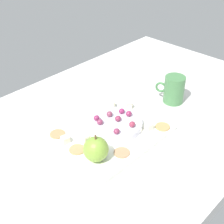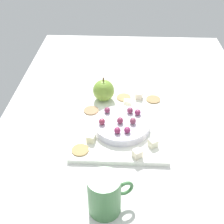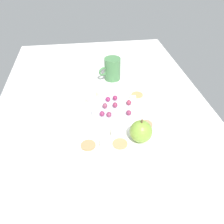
{
  "view_description": "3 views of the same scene",
  "coord_description": "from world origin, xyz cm",
  "views": [
    {
      "loc": [
        59.73,
        57.98,
        65.85
      ],
      "look_at": [
        0.08,
        1.65,
        10.8
      ],
      "focal_mm": 51.97,
      "sensor_mm": 36.0,
      "label": 1
    },
    {
      "loc": [
        -67.16,
        2.83,
        61.44
      ],
      "look_at": [
        2.55,
        6.03,
        9.63
      ],
      "focal_mm": 48.25,
      "sensor_mm": 36.0,
      "label": 2
    },
    {
      "loc": [
        64.09,
        -6.5,
        57.23
      ],
      "look_at": [
        5.0,
        1.73,
        10.29
      ],
      "focal_mm": 37.0,
      "sensor_mm": 36.0,
      "label": 3
    }
  ],
  "objects": [
    {
      "name": "table",
      "position": [
        0.0,
        0.0,
        2.25
      ],
      "size": [
        141.41,
        81.36,
        4.51
      ],
      "primitive_type": "cube",
      "color": "silver",
      "rests_on": "ground"
    },
    {
      "name": "serving_dish",
      "position": [
        0.4,
        3.2,
        6.98
      ],
      "size": [
        16.33,
        16.33,
        2.23
      ],
      "primitive_type": "cylinder",
      "color": "silver",
      "rests_on": "platter"
    },
    {
      "name": "grape_1",
      "position": [
        -4.86,
        4.24,
        8.96
      ],
      "size": [
        1.95,
        1.75,
        1.73
      ],
      "primitive_type": "ellipsoid",
      "color": "#8B2850",
      "rests_on": "serving_dish"
    },
    {
      "name": "cracker_2",
      "position": [
        7.87,
        12.78,
        6.06
      ],
      "size": [
        4.59,
        4.59,
        0.4
      ],
      "primitive_type": "cylinder",
      "color": "tan",
      "rests_on": "platter"
    },
    {
      "name": "grape_4",
      "position": [
        -1.23,
        8.69,
        8.99
      ],
      "size": [
        1.95,
        1.75,
        1.8
      ],
      "primitive_type": "ellipsoid",
      "color": "#913148",
      "rests_on": "serving_dish"
    },
    {
      "name": "grape_3",
      "position": [
        4.39,
        7.53,
        8.92
      ],
      "size": [
        1.95,
        1.75,
        1.64
      ],
      "primitive_type": "ellipsoid",
      "color": "#863152",
      "rests_on": "serving_dish"
    },
    {
      "name": "grape_7",
      "position": [
        -4.49,
        1.55,
        8.9
      ],
      "size": [
        1.95,
        1.75,
        1.62
      ],
      "primitive_type": "ellipsoid",
      "color": "#8C2758",
      "rests_on": "serving_dish"
    },
    {
      "name": "grape_5",
      "position": [
        4.47,
        0.8,
        8.96
      ],
      "size": [
        1.95,
        1.75,
        1.74
      ],
      "primitive_type": "ellipsoid",
      "color": "#873556",
      "rests_on": "serving_dish"
    },
    {
      "name": "cheese_cube_1",
      "position": [
        -11.39,
        -1.08,
        6.93
      ],
      "size": [
        2.95,
        2.95,
        2.13
      ],
      "primitive_type": "cube",
      "rotation": [
        0.0,
        0.0,
        0.59
      ],
      "color": "#F2E0C2",
      "rests_on": "platter"
    },
    {
      "name": "cheese_cube_2",
      "position": [
        11.15,
        1.58,
        6.93
      ],
      "size": [
        2.24,
        2.24,
        2.13
      ],
      "primitive_type": "cube",
      "rotation": [
        0.0,
        0.0,
        1.52
      ],
      "color": "#F1ECC1",
      "rests_on": "platter"
    },
    {
      "name": "apple_whole",
      "position": [
        14.45,
        9.28,
        9.35
      ],
      "size": [
        6.98,
        6.98,
        6.98
      ],
      "primitive_type": "sphere",
      "color": "#7CA539",
      "rests_on": "platter"
    },
    {
      "name": "cheese_cube_0",
      "position": [
        15.64,
        -2.27,
        6.93
      ],
      "size": [
        2.58,
        2.58,
        2.13
      ],
      "primitive_type": "cube",
      "rotation": [
        0.0,
        0.0,
        1.33
      ],
      "color": "#F9E5C8",
      "rests_on": "platter"
    },
    {
      "name": "grape_0",
      "position": [
        -0.51,
        3.59,
        8.99
      ],
      "size": [
        1.95,
        1.75,
        1.79
      ],
      "primitive_type": "ellipsoid",
      "color": "#882F4E",
      "rests_on": "serving_dish"
    },
    {
      "name": "cup",
      "position": [
        -26.59,
        6.2,
        9.4
      ],
      "size": [
        7.12,
        9.92,
        9.79
      ],
      "color": "#467D48",
      "rests_on": "table"
    },
    {
      "name": "cheese_cube_4",
      "position": [
        -7.19,
        -5.4,
        6.93
      ],
      "size": [
        2.91,
        2.91,
        2.13
      ],
      "primitive_type": "cube",
      "rotation": [
        0.0,
        0.0,
        0.53
      ],
      "color": "#F5EFC9",
      "rests_on": "platter"
    },
    {
      "name": "apple_stem",
      "position": [
        14.45,
        9.28,
        13.44
      ],
      "size": [
        0.5,
        0.5,
        1.2
      ],
      "primitive_type": "cylinder",
      "color": "brown",
      "rests_on": "apple_whole"
    },
    {
      "name": "cheese_cube_3",
      "position": [
        -6.11,
        11.34,
        6.93
      ],
      "size": [
        2.55,
        2.55,
        2.13
      ],
      "primitive_type": "cube",
      "rotation": [
        0.0,
        0.0,
        1.35
      ],
      "color": "#F3EEC4",
      "rests_on": "platter"
    },
    {
      "name": "cracker_0",
      "position": [
        14.86,
        -6.95,
        6.06
      ],
      "size": [
        4.59,
        4.59,
        0.4
      ],
      "primitive_type": "cylinder",
      "color": "tan",
      "rests_on": "platter"
    },
    {
      "name": "cracker_1",
      "position": [
        -9.87,
        13.88,
        6.06
      ],
      "size": [
        4.59,
        4.59,
        0.4
      ],
      "primitive_type": "cylinder",
      "color": "tan",
      "rests_on": "platter"
    },
    {
      "name": "cracker_3",
      "position": [
        15.56,
        2.72,
        6.06
      ],
      "size": [
        4.59,
        4.59,
        0.4
      ],
      "primitive_type": "cylinder",
      "color": "tan",
      "rests_on": "platter"
    },
    {
      "name": "grape_6",
      "position": [
        3.68,
        -1.45,
        8.92
      ],
      "size": [
        1.95,
        1.75,
        1.66
      ],
      "primitive_type": "ellipsoid",
      "color": "#872A54",
      "rests_on": "serving_dish"
    },
    {
      "name": "grape_2",
      "position": [
        -0.53,
        -0.49,
        8.99
      ],
      "size": [
        1.95,
        1.75,
        1.8
      ],
      "primitive_type": "ellipsoid",
      "color": "#843D55",
      "rests_on": "serving_dish"
    },
    {
      "name": "platter",
      "position": [
        2.69,
        3.71,
        5.18
      ],
      "size": [
        32.23,
        26.37,
        1.35
      ],
      "primitive_type": "cube",
      "color": "white",
      "rests_on": "table"
    }
  ]
}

